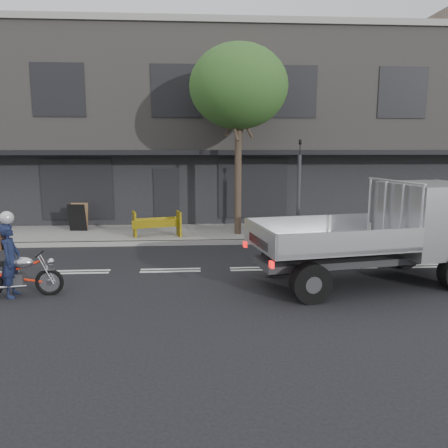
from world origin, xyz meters
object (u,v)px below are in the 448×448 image
(construction_barrier, at_px, (156,225))
(sandwich_board, at_px, (77,218))
(street_tree, at_px, (239,87))
(flatbed_ute, at_px, (412,223))
(motorcycle, at_px, (19,274))
(traffic_light_pole, at_px, (299,194))
(rider, at_px, (10,260))

(construction_barrier, relative_size, sandwich_board, 1.62)
(street_tree, relative_size, flatbed_ute, 1.19)
(construction_barrier, bearing_deg, street_tree, 11.53)
(construction_barrier, bearing_deg, motorcycle, -114.75)
(flatbed_ute, relative_size, sandwich_board, 5.53)
(traffic_light_pole, height_order, sandwich_board, traffic_light_pole)
(traffic_light_pole, bearing_deg, street_tree, 156.97)
(street_tree, relative_size, sandwich_board, 6.59)
(construction_barrier, bearing_deg, rider, -116.04)
(flatbed_ute, xyz_separation_m, construction_barrier, (-6.62, 4.79, -0.81))
(motorcycle, height_order, construction_barrier, construction_barrier)
(street_tree, xyz_separation_m, rider, (-5.54, -6.03, -4.47))
(rider, relative_size, construction_barrier, 0.98)
(street_tree, bearing_deg, sandwich_board, 172.06)
(rider, bearing_deg, construction_barrier, -29.12)
(traffic_light_pole, bearing_deg, motorcycle, -144.98)
(street_tree, relative_size, construction_barrier, 4.08)
(rider, height_order, flatbed_ute, flatbed_ute)
(street_tree, bearing_deg, flatbed_ute, -55.17)
(traffic_light_pole, relative_size, sandwich_board, 3.42)
(construction_barrier, distance_m, sandwich_board, 3.36)
(rider, distance_m, flatbed_ute, 9.32)
(traffic_light_pole, relative_size, flatbed_ute, 0.62)
(street_tree, relative_size, rider, 4.16)
(rider, xyz_separation_m, construction_barrier, (2.66, 5.44, -0.20))
(traffic_light_pole, bearing_deg, construction_barrier, 176.93)
(sandwich_board, bearing_deg, motorcycle, -80.24)
(rider, bearing_deg, street_tree, -45.67)
(sandwich_board, bearing_deg, street_tree, -2.68)
(flatbed_ute, bearing_deg, street_tree, 115.01)
(street_tree, relative_size, motorcycle, 3.58)
(street_tree, distance_m, traffic_light_pole, 4.23)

